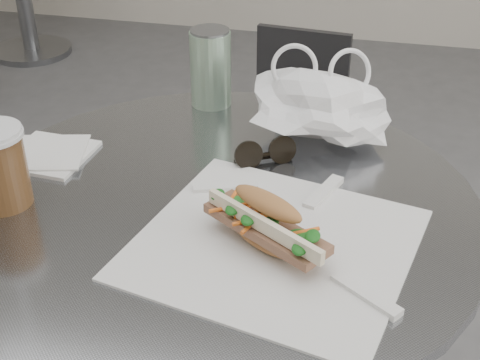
% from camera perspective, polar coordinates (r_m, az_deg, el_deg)
% --- Properties ---
extents(cafe_table, '(0.76, 0.76, 0.74)m').
position_cam_1_polar(cafe_table, '(1.14, -1.64, -13.30)').
color(cafe_table, slate).
rests_on(cafe_table, ground).
extents(chair_far, '(0.34, 0.36, 0.65)m').
position_cam_1_polar(chair_far, '(1.95, 4.06, 1.58)').
color(chair_far, '#2E2E30').
rests_on(chair_far, ground).
extents(sandwich_paper, '(0.40, 0.39, 0.00)m').
position_cam_1_polar(sandwich_paper, '(0.88, 2.94, -5.45)').
color(sandwich_paper, white).
rests_on(sandwich_paper, cafe_table).
extents(banh_mi, '(0.23, 0.19, 0.08)m').
position_cam_1_polar(banh_mi, '(0.85, 2.28, -3.70)').
color(banh_mi, '#A96F40').
rests_on(banh_mi, sandwich_paper).
extents(sunglasses, '(0.10, 0.07, 0.05)m').
position_cam_1_polar(sunglasses, '(1.05, 2.15, 2.23)').
color(sunglasses, black).
rests_on(sunglasses, cafe_table).
extents(plastic_bag, '(0.26, 0.23, 0.11)m').
position_cam_1_polar(plastic_bag, '(1.11, 6.67, 6.12)').
color(plastic_bag, white).
rests_on(plastic_bag, cafe_table).
extents(napkin_stack, '(0.14, 0.14, 0.01)m').
position_cam_1_polar(napkin_stack, '(1.11, -15.98, 2.14)').
color(napkin_stack, white).
rests_on(napkin_stack, cafe_table).
extents(drink_can, '(0.07, 0.07, 0.14)m').
position_cam_1_polar(drink_can, '(1.22, -2.53, 9.56)').
color(drink_can, '#569461').
rests_on(drink_can, cafe_table).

